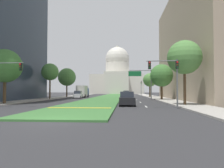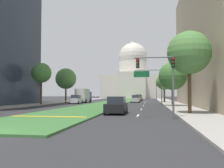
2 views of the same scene
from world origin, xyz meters
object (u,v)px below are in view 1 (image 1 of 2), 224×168
at_px(street_tree_right_mid, 162,76).
at_px(street_tree_left_far, 67,77).
at_px(sedan_lead_stopped, 127,99).
at_px(traffic_light_near_left, 3,74).
at_px(street_tree_right_near, 184,57).
at_px(street_tree_left_mid, 50,72).
at_px(capitol_building, 117,77).
at_px(street_tree_left_near, 5,66).
at_px(street_tree_right_far, 150,80).
at_px(box_truck_delivery, 83,91).
at_px(overhead_guide_sign, 143,78).
at_px(sedan_distant, 126,94).
at_px(traffic_light_far_right, 141,86).
at_px(sedan_far_horizon, 126,93).
at_px(traffic_light_near_right, 169,73).
at_px(sedan_midblock, 78,95).

distance_m(street_tree_right_mid, street_tree_left_far, 28.73).
bearing_deg(sedan_lead_stopped, traffic_light_near_left, -165.65).
height_order(street_tree_right_near, street_tree_left_mid, street_tree_right_near).
bearing_deg(capitol_building, street_tree_left_near, -97.42).
relative_size(street_tree_right_far, box_truck_delivery, 1.05).
bearing_deg(overhead_guide_sign, sedan_distant, 104.70).
bearing_deg(traffic_light_near_left, street_tree_right_near, 9.53).
distance_m(street_tree_left_far, sedan_lead_stopped, 35.76).
height_order(street_tree_left_mid, street_tree_left_far, street_tree_left_far).
height_order(street_tree_left_mid, sedan_lead_stopped, street_tree_left_mid).
distance_m(street_tree_left_far, box_truck_delivery, 6.58).
bearing_deg(traffic_light_near_left, street_tree_left_near, 119.88).
height_order(capitol_building, box_truck_delivery, capitol_building).
bearing_deg(street_tree_left_mid, street_tree_right_near, -36.24).
bearing_deg(street_tree_right_far, street_tree_left_mid, -148.63).
distance_m(traffic_light_far_right, street_tree_left_far, 25.73).
xyz_separation_m(traffic_light_far_right, overhead_guide_sign, (-1.60, -25.23, 1.30)).
xyz_separation_m(street_tree_right_mid, sedan_far_horizon, (-6.85, 30.20, -4.02)).
bearing_deg(traffic_light_near_right, street_tree_left_near, 165.85).
relative_size(traffic_light_near_right, street_tree_left_mid, 0.67).
bearing_deg(street_tree_left_near, overhead_guide_sign, 40.71).
bearing_deg(sedan_midblock, traffic_light_far_right, 50.64).
distance_m(traffic_light_near_left, sedan_distant, 39.06).
distance_m(traffic_light_near_right, overhead_guide_sign, 23.07).
relative_size(street_tree_right_mid, street_tree_right_far, 1.06).
bearing_deg(street_tree_left_mid, street_tree_right_mid, -5.29).
bearing_deg(overhead_guide_sign, street_tree_left_near, -139.29).
bearing_deg(sedan_lead_stopped, street_tree_right_far, 78.04).
bearing_deg(street_tree_right_far, overhead_guide_sign, -103.48).
xyz_separation_m(traffic_light_far_right, street_tree_left_near, (-22.14, -42.91, 1.99)).
bearing_deg(street_tree_right_mid, street_tree_right_near, -89.42).
distance_m(street_tree_right_far, sedan_midblock, 20.51).
xyz_separation_m(traffic_light_far_right, street_tree_left_mid, (-21.80, -26.81, 2.61)).
bearing_deg(traffic_light_near_right, street_tree_right_far, 86.37).
distance_m(street_tree_right_near, street_tree_right_mid, 15.25).
height_order(street_tree_right_mid, sedan_distant, street_tree_right_mid).
bearing_deg(sedan_distant, street_tree_right_far, -10.07).
bearing_deg(box_truck_delivery, overhead_guide_sign, -34.15).
distance_m(traffic_light_near_right, street_tree_left_mid, 30.07).
relative_size(street_tree_left_mid, street_tree_left_far, 0.94).
xyz_separation_m(traffic_light_near_right, sedan_far_horizon, (-4.24, 49.48, -2.93)).
height_order(street_tree_left_far, sedan_far_horizon, street_tree_left_far).
bearing_deg(sedan_distant, traffic_light_far_right, 65.61).
distance_m(street_tree_left_far, sedan_far_horizon, 22.68).
bearing_deg(traffic_light_near_right, street_tree_right_near, 55.80).
distance_m(traffic_light_near_right, street_tree_right_far, 35.70).
height_order(capitol_building, traffic_light_near_right, capitol_building).
relative_size(overhead_guide_sign, sedan_midblock, 1.46).
bearing_deg(traffic_light_near_left, street_tree_right_mid, 41.64).
relative_size(capitol_building, overhead_guide_sign, 4.53).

